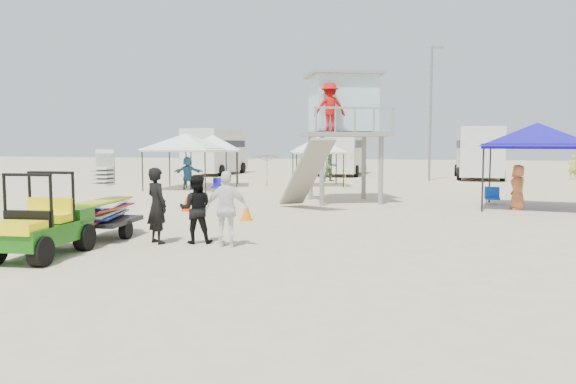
% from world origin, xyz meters
% --- Properties ---
extents(ground, '(140.00, 140.00, 0.00)m').
position_xyz_m(ground, '(0.00, 0.00, 0.00)').
color(ground, beige).
rests_on(ground, ground).
extents(utility_cart, '(1.31, 2.31, 1.68)m').
position_xyz_m(utility_cart, '(-4.26, 1.56, 0.78)').
color(utility_cart, '#15580D').
rests_on(utility_cart, ground).
extents(surf_trailer, '(1.31, 2.18, 1.88)m').
position_xyz_m(surf_trailer, '(-4.25, 3.89, 0.77)').
color(surf_trailer, black).
rests_on(surf_trailer, ground).
extents(man_left, '(0.76, 0.69, 1.73)m').
position_xyz_m(man_left, '(-2.74, 3.59, 0.87)').
color(man_left, black).
rests_on(man_left, ground).
extents(man_mid, '(0.90, 0.79, 1.57)m').
position_xyz_m(man_mid, '(-1.89, 3.84, 0.78)').
color(man_mid, black).
rests_on(man_mid, ground).
extents(man_right, '(1.01, 0.49, 1.68)m').
position_xyz_m(man_right, '(-1.04, 3.59, 0.84)').
color(man_right, white).
rests_on(man_right, ground).
extents(lifeguard_tower, '(3.98, 3.98, 4.85)m').
position_xyz_m(lifeguard_tower, '(-0.14, 13.73, 3.61)').
color(lifeguard_tower, gray).
rests_on(lifeguard_tower, ground).
extents(canopy_blue, '(3.85, 3.85, 3.38)m').
position_xyz_m(canopy_blue, '(6.72, 13.04, 2.83)').
color(canopy_blue, black).
rests_on(canopy_blue, ground).
extents(canopy_white_a, '(3.45, 3.45, 3.15)m').
position_xyz_m(canopy_white_a, '(-8.57, 17.62, 2.60)').
color(canopy_white_a, black).
rests_on(canopy_white_a, ground).
extents(canopy_white_b, '(3.43, 3.43, 3.11)m').
position_xyz_m(canopy_white_b, '(-8.03, 19.77, 2.56)').
color(canopy_white_b, black).
rests_on(canopy_white_b, ground).
extents(canopy_white_c, '(3.27, 3.27, 3.00)m').
position_xyz_m(canopy_white_c, '(-2.73, 21.36, 2.45)').
color(canopy_white_c, black).
rests_on(canopy_white_c, ground).
extents(umbrella_a, '(2.46, 2.48, 1.73)m').
position_xyz_m(umbrella_a, '(-5.37, 20.74, 0.86)').
color(umbrella_a, red).
rests_on(umbrella_a, ground).
extents(umbrella_b, '(2.86, 2.86, 1.84)m').
position_xyz_m(umbrella_b, '(-0.97, 19.95, 0.92)').
color(umbrella_b, '#CCD112').
rests_on(umbrella_b, ground).
extents(cone_near, '(0.34, 0.34, 0.50)m').
position_xyz_m(cone_near, '(-4.68, 9.31, 0.25)').
color(cone_near, '#DD4106').
rests_on(cone_near, ground).
extents(cone_far, '(0.34, 0.34, 0.50)m').
position_xyz_m(cone_far, '(-2.01, 7.72, 0.25)').
color(cone_far, orange).
rests_on(cone_far, ground).
extents(beach_chair_a, '(0.66, 0.71, 0.64)m').
position_xyz_m(beach_chair_a, '(-6.52, 16.68, 0.31)').
color(beach_chair_a, '#180D93').
rests_on(beach_chair_a, ground).
extents(beach_chair_b, '(0.59, 0.63, 0.64)m').
position_xyz_m(beach_chair_b, '(5.44, 14.26, 0.31)').
color(beach_chair_b, '#1047B5').
rests_on(beach_chair_b, ground).
extents(rv_far_left, '(2.64, 6.80, 3.25)m').
position_xyz_m(rv_far_left, '(-12.00, 29.99, 1.80)').
color(rv_far_left, silver).
rests_on(rv_far_left, ground).
extents(rv_mid_left, '(2.65, 6.50, 3.25)m').
position_xyz_m(rv_mid_left, '(-3.00, 31.49, 1.80)').
color(rv_mid_left, silver).
rests_on(rv_mid_left, ground).
extents(rv_mid_right, '(2.64, 7.00, 3.25)m').
position_xyz_m(rv_mid_right, '(6.00, 29.99, 1.80)').
color(rv_mid_right, silver).
rests_on(rv_mid_right, ground).
extents(light_pole_left, '(0.14, 0.14, 8.00)m').
position_xyz_m(light_pole_left, '(3.00, 27.00, 4.00)').
color(light_pole_left, slate).
rests_on(light_pole_left, ground).
extents(distant_beachgoers, '(21.20, 18.76, 1.78)m').
position_xyz_m(distant_beachgoers, '(-1.72, 20.42, 0.83)').
color(distant_beachgoers, '#4F7546').
rests_on(distant_beachgoers, ground).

